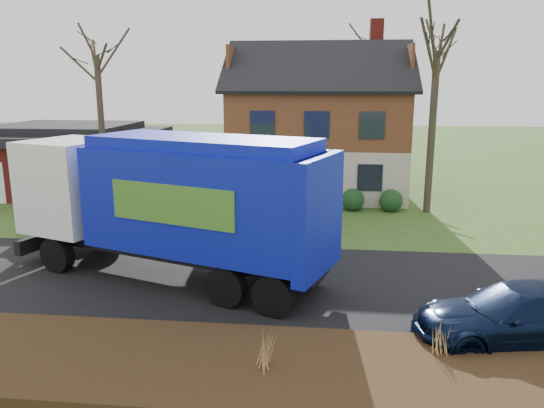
# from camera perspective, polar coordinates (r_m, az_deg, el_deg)

# --- Properties ---
(ground) EXTENTS (120.00, 120.00, 0.00)m
(ground) POSITION_cam_1_polar(r_m,az_deg,el_deg) (16.59, -3.36, -8.28)
(ground) COLOR #34511B
(ground) RESTS_ON ground
(road) EXTENTS (80.00, 7.00, 0.02)m
(road) POSITION_cam_1_polar(r_m,az_deg,el_deg) (16.59, -3.36, -8.25)
(road) COLOR black
(road) RESTS_ON ground
(mulch_verge) EXTENTS (80.00, 3.50, 0.30)m
(mulch_verge) POSITION_cam_1_polar(r_m,az_deg,el_deg) (11.84, -7.77, -16.89)
(mulch_verge) COLOR black
(mulch_verge) RESTS_ON ground
(main_house) EXTENTS (12.95, 8.95, 9.26)m
(main_house) POSITION_cam_1_polar(r_m,az_deg,el_deg) (29.23, 4.00, 9.13)
(main_house) COLOR beige
(main_house) RESTS_ON ground
(ranch_house) EXTENTS (9.80, 8.20, 3.70)m
(ranch_house) POSITION_cam_1_polar(r_m,az_deg,el_deg) (32.07, -21.08, 4.66)
(ranch_house) COLOR maroon
(ranch_house) RESTS_ON ground
(garbage_truck) EXTENTS (10.78, 6.11, 4.48)m
(garbage_truck) POSITION_cam_1_polar(r_m,az_deg,el_deg) (16.33, -10.55, 0.64)
(garbage_truck) COLOR black
(garbage_truck) RESTS_ON ground
(silver_sedan) EXTENTS (4.71, 2.04, 1.51)m
(silver_sedan) POSITION_cam_1_polar(r_m,az_deg,el_deg) (22.38, -19.29, -1.32)
(silver_sedan) COLOR #9DA0A4
(silver_sedan) RESTS_ON ground
(navy_wagon) EXTENTS (5.19, 2.85, 1.43)m
(navy_wagon) POSITION_cam_1_polar(r_m,az_deg,el_deg) (13.87, 24.98, -10.82)
(navy_wagon) COLOR black
(navy_wagon) RESTS_ON ground
(tree_front_west) EXTENTS (3.38, 3.38, 10.05)m
(tree_front_west) POSITION_cam_1_polar(r_m,az_deg,el_deg) (27.41, -18.53, 17.16)
(tree_front_west) COLOR #3A2F22
(tree_front_west) RESTS_ON ground
(tree_front_east) EXTENTS (3.78, 3.78, 10.51)m
(tree_front_east) POSITION_cam_1_polar(r_m,az_deg,el_deg) (25.54, 17.56, 18.14)
(tree_front_east) COLOR #383122
(tree_front_east) RESTS_ON ground
(tree_back) EXTENTS (3.36, 3.36, 10.65)m
(tree_back) POSITION_cam_1_polar(r_m,az_deg,el_deg) (37.34, 11.03, 17.24)
(tree_back) COLOR #382B21
(tree_back) RESTS_ON ground
(grass_clump_mid) EXTENTS (0.31, 0.26, 0.87)m
(grass_clump_mid) POSITION_cam_1_polar(r_m,az_deg,el_deg) (11.12, -0.77, -15.43)
(grass_clump_mid) COLOR #B3844F
(grass_clump_mid) RESTS_ON mulch_verge
(grass_clump_east) EXTENTS (0.31, 0.26, 0.78)m
(grass_clump_east) POSITION_cam_1_polar(r_m,az_deg,el_deg) (12.31, 17.68, -13.34)
(grass_clump_east) COLOR tan
(grass_clump_east) RESTS_ON mulch_verge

